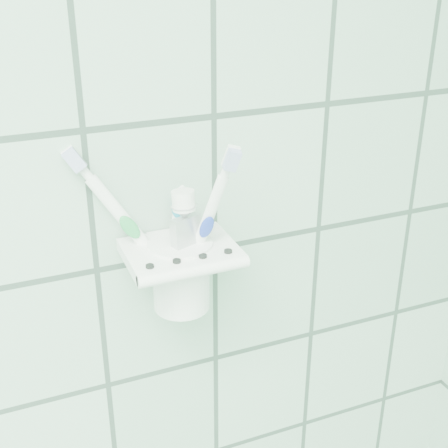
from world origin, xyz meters
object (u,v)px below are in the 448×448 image
cup (181,271)px  toothbrush_orange (178,215)px  toothpaste_tube (190,243)px  toothbrush_pink (185,211)px  holder_bracket (180,253)px  toothbrush_blue (171,215)px

cup → toothbrush_orange: 0.06m
toothpaste_tube → toothbrush_pink: bearing=68.8°
holder_bracket → toothbrush_orange: (0.00, 0.02, 0.04)m
cup → toothbrush_orange: size_ratio=0.41×
cup → toothbrush_blue: toothbrush_blue is taller
toothbrush_pink → toothbrush_orange: bearing=118.6°
cup → toothbrush_pink: toothbrush_pink is taller
holder_bracket → cup: same height
cup → toothpaste_tube: size_ratio=0.61×
holder_bracket → toothbrush_pink: size_ratio=0.58×
holder_bracket → toothpaste_tube: toothpaste_tube is taller
toothbrush_orange → toothpaste_tube: toothbrush_orange is taller
cup → toothbrush_orange: (0.00, 0.01, 0.06)m
cup → toothbrush_blue: 0.07m
holder_bracket → toothbrush_pink: bearing=27.2°
toothpaste_tube → holder_bracket: bearing=112.1°
holder_bracket → toothpaste_tube: 0.02m
holder_bracket → toothbrush_blue: bearing=116.4°
toothbrush_orange → toothpaste_tube: 0.03m
holder_bracket → toothpaste_tube: (0.01, -0.01, 0.02)m
holder_bracket → toothbrush_pink: (0.01, 0.00, 0.05)m
toothbrush_pink → toothpaste_tube: toothbrush_pink is taller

